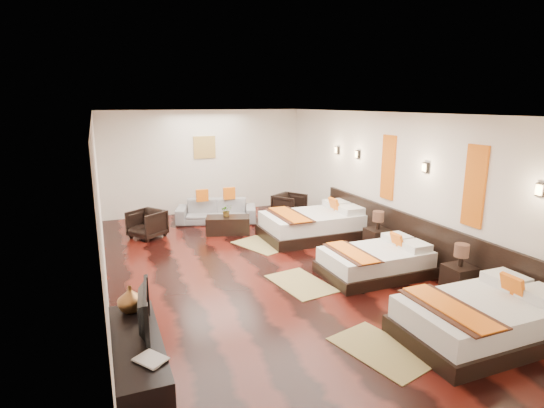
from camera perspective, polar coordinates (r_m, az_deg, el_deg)
name	(u,v)px	position (r m, az deg, el deg)	size (l,w,h in m)	color
floor	(269,270)	(7.98, -0.45, -8.71)	(5.50, 9.50, 0.01)	black
ceiling	(268,114)	(7.41, -0.49, 11.82)	(5.50, 9.50, 0.01)	white
back_wall	(205,162)	(12.05, -8.84, 5.51)	(5.50, 0.01, 2.80)	silver
left_wall	(100,209)	(7.06, -21.70, -0.65)	(0.01, 9.50, 2.80)	silver
right_wall	(397,184)	(8.93, 16.18, 2.50)	(0.01, 9.50, 2.80)	silver
headboard_panel	(420,242)	(8.54, 18.86, -4.76)	(0.08, 6.60, 0.90)	black
bed_near	(483,319)	(6.36, 25.99, -13.41)	(2.09, 1.31, 0.80)	black
bed_mid	(376,261)	(7.92, 13.57, -7.36)	(1.88, 1.18, 0.72)	black
bed_far	(314,224)	(9.84, 5.57, -2.68)	(2.27, 1.43, 0.87)	black
nightstand_a	(459,276)	(7.57, 23.40, -8.74)	(0.42, 0.42, 0.83)	black
nightstand_b	(377,237)	(9.12, 13.67, -4.28)	(0.43, 0.43, 0.84)	black
jute_mat_near	(381,350)	(5.78, 14.20, -18.15)	(0.75, 1.20, 0.01)	olive
jute_mat_mid	(301,283)	(7.44, 3.81, -10.39)	(0.75, 1.20, 0.01)	olive
jute_mat_far	(261,245)	(9.32, -1.42, -5.40)	(0.75, 1.20, 0.01)	olive
tv_console	(138,362)	(5.12, -17.18, -19.30)	(0.50, 1.80, 0.55)	black
tv	(139,311)	(5.01, -17.17, -13.30)	(0.84, 0.11, 0.48)	black
book	(142,365)	(4.52, -16.79, -19.69)	(0.22, 0.30, 0.03)	black
figurine	(130,299)	(5.52, -18.15, -11.77)	(0.31, 0.31, 0.32)	brown
sofa	(216,211)	(11.10, -7.34, -0.94)	(1.98, 0.77, 0.58)	gray
armchair_left	(147,224)	(10.15, -16.14, -2.55)	(0.67, 0.69, 0.63)	black
armchair_right	(289,206)	(11.35, 2.31, -0.32)	(0.70, 0.72, 0.66)	black
coffee_table	(228,225)	(10.14, -5.80, -2.77)	(1.00, 0.50, 0.40)	black
table_plant	(226,211)	(10.08, -6.01, -0.87)	(0.25, 0.22, 0.28)	#25531B
orange_panel_a	(475,186)	(7.49, 25.13, 2.13)	(0.04, 0.40, 1.30)	#D86014
orange_panel_b	(388,167)	(9.11, 15.04, 4.68)	(0.04, 0.40, 1.30)	#D86014
sconce_near	(540,190)	(6.77, 31.86, 1.61)	(0.07, 0.12, 0.18)	black
sconce_mid	(425,167)	(8.23, 19.55, 4.56)	(0.07, 0.12, 0.18)	black
sconce_far	(357,154)	(9.97, 11.18, 6.45)	(0.07, 0.12, 0.18)	black
sconce_lounge	(337,150)	(10.73, 8.55, 7.01)	(0.07, 0.12, 0.18)	black
gold_artwork	(204,147)	(11.99, -8.88, 7.40)	(0.60, 0.04, 0.60)	#AD873F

